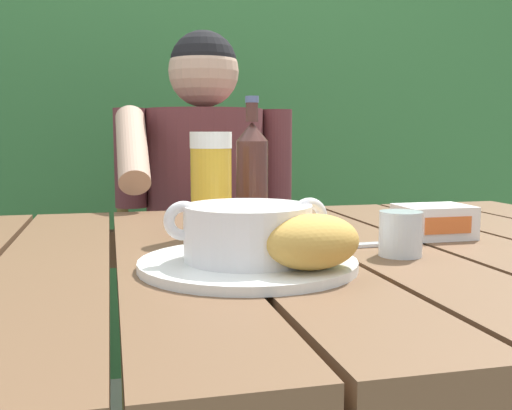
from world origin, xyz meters
The scene contains 12 objects.
dining_table centered at (0.00, 0.00, 0.69)m, with size 1.43×0.98×0.77m.
hedge_backdrop centered at (0.17, 1.78, 1.15)m, with size 3.26×0.92×2.53m.
chair_near_diner centered at (0.01, 0.93, 0.50)m, with size 0.47×0.41×1.02m.
person_eating centered at (0.01, 0.73, 0.72)m, with size 0.48×0.47×1.22m.
serving_plate centered at (-0.07, -0.12, 0.78)m, with size 0.28×0.28×0.01m.
soup_bowl centered at (-0.07, -0.12, 0.82)m, with size 0.22×0.17×0.08m.
bread_roll centered at (-0.01, -0.20, 0.82)m, with size 0.15×0.13×0.07m.
beer_glass centered at (-0.08, 0.12, 0.86)m, with size 0.07×0.07×0.18m.
beer_bottle centered at (0.01, 0.20, 0.88)m, with size 0.06×0.06×0.24m.
water_glass_small centered at (0.16, -0.10, 0.81)m, with size 0.06×0.06×0.06m.
butter_tub centered at (0.28, 0.03, 0.80)m, with size 0.12×0.09×0.05m.
table_knife centered at (0.08, -0.02, 0.78)m, with size 0.15×0.03×0.01m.
Camera 1 is at (-0.24, -0.86, 0.95)m, focal length 42.13 mm.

